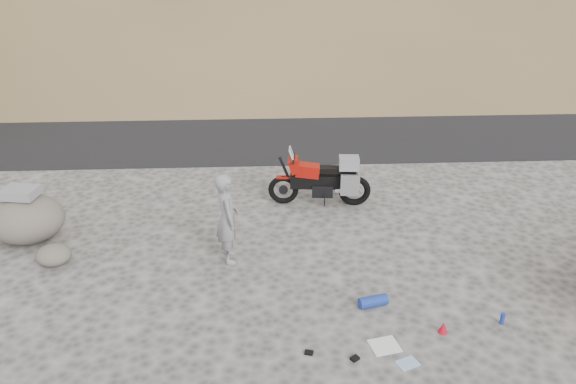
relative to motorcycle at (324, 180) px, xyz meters
name	(u,v)px	position (x,y,z in m)	size (l,w,h in m)	color
ground	(293,280)	(-0.91, -3.13, -0.61)	(140.00, 140.00, 0.00)	#464341
road	(278,125)	(-0.91, 5.87, -0.61)	(120.00, 7.00, 0.05)	black
motorcycle	(324,180)	(0.00, 0.00, 0.00)	(2.42, 0.80, 1.44)	black
man	(229,259)	(-2.13, -2.33, -0.61)	(0.67, 0.44, 1.85)	gray
boulder	(26,218)	(-6.36, -1.37, -0.09)	(1.93, 1.80, 1.19)	#524D46
small_rock	(54,255)	(-5.53, -2.34, -0.41)	(0.84, 0.80, 0.40)	#524D46
gear_white_cloth	(385,346)	(0.43, -5.02, -0.61)	(0.44, 0.39, 0.01)	white
gear_blue_mat	(373,301)	(0.43, -3.99, -0.51)	(0.20, 0.20, 0.50)	navy
gear_bottle	(502,319)	(2.49, -4.56, -0.51)	(0.07, 0.07, 0.20)	navy
gear_funnel	(443,327)	(1.44, -4.74, -0.51)	(0.16, 0.16, 0.20)	red
gear_glove_a	(309,353)	(-0.78, -5.13, -0.59)	(0.13, 0.09, 0.04)	black
gear_glove_b	(355,358)	(-0.09, -5.29, -0.59)	(0.13, 0.10, 0.04)	black
gear_blue_cloth	(408,363)	(0.70, -5.42, -0.61)	(0.33, 0.24, 0.01)	#8FAFDD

